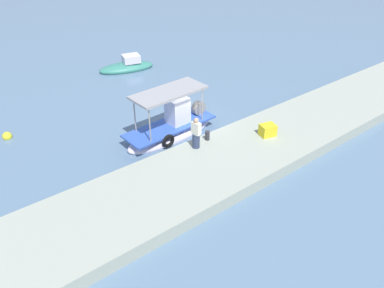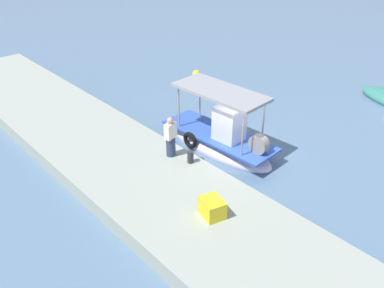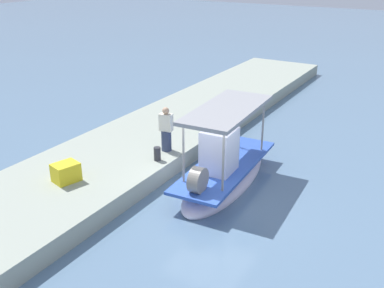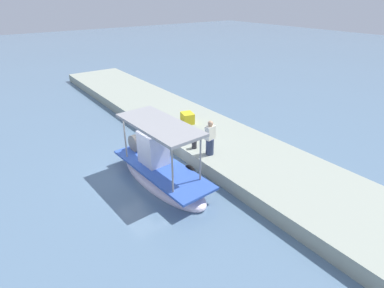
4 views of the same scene
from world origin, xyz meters
TOP-DOWN VIEW (x-y plane):
  - ground_plane at (0.00, 0.00)m, footprint 120.00×120.00m
  - dock_quay at (0.00, -4.11)m, footprint 36.00×4.48m
  - main_fishing_boat at (-1.08, -0.10)m, footprint 5.52×2.07m
  - fisherman_near_bollard at (-1.35, -2.58)m, footprint 0.42×0.50m
  - mooring_bollard at (-0.45, -2.37)m, footprint 0.24×0.24m
  - cargo_crate at (2.30, -3.93)m, footprint 0.91×0.80m
  - marker_buoy at (-8.31, 5.20)m, footprint 0.51×0.51m
  - moored_boat_near at (1.93, 10.20)m, footprint 4.53×2.74m

SIDE VIEW (x-z plane):
  - ground_plane at x=0.00m, z-range 0.00..0.00m
  - marker_buoy at x=-8.31m, z-range -0.15..0.36m
  - moored_boat_near at x=1.93m, z-range -0.45..0.90m
  - dock_quay at x=0.00m, z-range 0.00..0.63m
  - main_fishing_boat at x=-1.08m, z-range -1.02..2.04m
  - mooring_bollard at x=-0.45m, z-range 0.63..1.11m
  - cargo_crate at x=2.30m, z-range 0.63..1.22m
  - fisherman_near_bollard at x=-1.35m, z-range 0.55..2.19m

